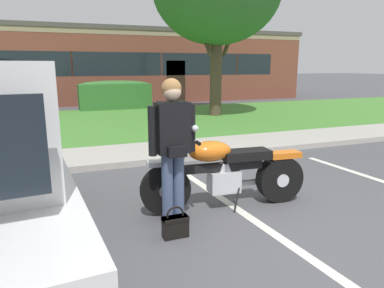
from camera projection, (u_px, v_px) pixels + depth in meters
The scene contains 11 objects.
ground_plane at pixel (263, 229), 4.06m from camera, with size 140.00×140.00×0.00m, color #4C4C51.
curb_strip at pixel (175, 158), 6.92m from camera, with size 60.00×0.20×0.12m, color #ADA89E.
concrete_walk at pixel (162, 150), 7.69m from camera, with size 60.00×1.50×0.08m, color #ADA89E.
grass_lawn at pixel (124, 122), 11.68m from camera, with size 60.00×7.27×0.06m, color #478433.
stall_stripe_1 at pixel (256, 221), 4.25m from camera, with size 0.12×4.40×0.01m, color silver.
motorcycle at pixel (231, 171), 4.61m from camera, with size 2.24×0.82×1.26m.
rider_person at pixel (173, 141), 4.03m from camera, with size 0.57×0.32×1.70m.
handbag at pixel (175, 225), 3.84m from camera, with size 0.28×0.13×0.36m.
hedge_left at pixel (3, 98), 13.37m from camera, with size 2.53×0.90×1.24m.
hedge_center_left at pixel (115, 95), 14.88m from camera, with size 2.97×0.90×1.24m.
brick_building at pixel (67, 66), 19.94m from camera, with size 25.02×9.08×3.70m.
Camera 1 is at (-2.14, -3.19, 1.84)m, focal length 32.98 mm.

